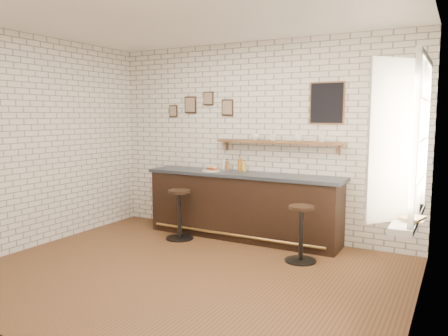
{
  "coord_description": "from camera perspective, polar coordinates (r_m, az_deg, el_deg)",
  "views": [
    {
      "loc": [
        2.81,
        -4.19,
        1.88
      ],
      "look_at": [
        0.03,
        0.9,
        1.18
      ],
      "focal_mm": 35.0,
      "sensor_mm": 36.0,
      "label": 1
    }
  ],
  "objects": [
    {
      "name": "ground",
      "position": [
        5.39,
        -4.99,
        -13.53
      ],
      "size": [
        5.0,
        5.0,
        0.0
      ],
      "primitive_type": "plane",
      "color": "brown",
      "rests_on": "ground"
    },
    {
      "name": "bar_counter",
      "position": [
        6.71,
        2.4,
        -4.9
      ],
      "size": [
        3.1,
        0.65,
        1.01
      ],
      "color": "black",
      "rests_on": "ground"
    },
    {
      "name": "sandwich_plate",
      "position": [
        6.83,
        -1.67,
        -0.36
      ],
      "size": [
        0.28,
        0.28,
        0.01
      ],
      "primitive_type": "cylinder",
      "color": "white",
      "rests_on": "bar_counter"
    },
    {
      "name": "ciabatta_sandwich",
      "position": [
        6.82,
        -1.6,
        -0.02
      ],
      "size": [
        0.22,
        0.15,
        0.07
      ],
      "color": "tan",
      "rests_on": "sandwich_plate"
    },
    {
      "name": "potato_chips",
      "position": [
        6.84,
        -1.83,
        -0.28
      ],
      "size": [
        0.25,
        0.18,
        0.0
      ],
      "color": "#DD9E4E",
      "rests_on": "sandwich_plate"
    },
    {
      "name": "bitters_bottle_brown",
      "position": [
        6.95,
        0.42,
        0.34
      ],
      "size": [
        0.06,
        0.06,
        0.18
      ],
      "color": "brown",
      "rests_on": "bar_counter"
    },
    {
      "name": "bitters_bottle_white",
      "position": [
        6.98,
        -0.02,
        0.45
      ],
      "size": [
        0.05,
        0.05,
        0.21
      ],
      "color": "silver",
      "rests_on": "bar_counter"
    },
    {
      "name": "bitters_bottle_amber",
      "position": [
        6.85,
        2.06,
        0.47
      ],
      "size": [
        0.06,
        0.06,
        0.25
      ],
      "color": "#A8671B",
      "rests_on": "bar_counter"
    },
    {
      "name": "condiment_bottle_yellow",
      "position": [
        6.82,
        2.64,
        0.18
      ],
      "size": [
        0.05,
        0.05,
        0.17
      ],
      "color": "gold",
      "rests_on": "bar_counter"
    },
    {
      "name": "bar_stool_left",
      "position": [
        6.7,
        -5.86,
        -5.85
      ],
      "size": [
        0.42,
        0.42,
        0.75
      ],
      "color": "black",
      "rests_on": "ground"
    },
    {
      "name": "bar_stool_right",
      "position": [
        5.75,
        10.03,
        -8.2
      ],
      "size": [
        0.41,
        0.41,
        0.73
      ],
      "color": "black",
      "rests_on": "ground"
    },
    {
      "name": "wall_shelf",
      "position": [
        6.57,
        7.07,
        3.35
      ],
      "size": [
        2.0,
        0.18,
        0.18
      ],
      "color": "brown",
      "rests_on": "ground"
    },
    {
      "name": "shelf_cup_a",
      "position": [
        6.71,
        4.1,
        4.06
      ],
      "size": [
        0.15,
        0.15,
        0.1
      ],
      "primitive_type": "imported",
      "rotation": [
        0.0,
        0.0,
        0.34
      ],
      "color": "white",
      "rests_on": "wall_shelf"
    },
    {
      "name": "shelf_cup_b",
      "position": [
        6.59,
        6.45,
        3.99
      ],
      "size": [
        0.13,
        0.13,
        0.1
      ],
      "primitive_type": "imported",
      "rotation": [
        0.0,
        0.0,
        1.29
      ],
      "color": "white",
      "rests_on": "wall_shelf"
    },
    {
      "name": "shelf_cup_c",
      "position": [
        6.45,
        9.68,
        3.87
      ],
      "size": [
        0.15,
        0.15,
        0.1
      ],
      "primitive_type": "imported",
      "rotation": [
        0.0,
        0.0,
        1.35
      ],
      "color": "white",
      "rests_on": "wall_shelf"
    },
    {
      "name": "shelf_cup_d",
      "position": [
        6.35,
        12.65,
        3.73
      ],
      "size": [
        0.12,
        0.12,
        0.09
      ],
      "primitive_type": "imported",
      "rotation": [
        0.0,
        0.0,
        0.33
      ],
      "color": "white",
      "rests_on": "wall_shelf"
    },
    {
      "name": "back_wall_decor",
      "position": [
        6.7,
        6.0,
        8.3
      ],
      "size": [
        2.96,
        0.02,
        0.56
      ],
      "color": "black",
      "rests_on": "ground"
    },
    {
      "name": "window_sill",
      "position": [
        4.62,
        22.99,
        -5.9
      ],
      "size": [
        0.2,
        1.35,
        0.06
      ],
      "color": "white",
      "rests_on": "ground"
    },
    {
      "name": "casement_window",
      "position": [
        4.52,
        22.9,
        3.46
      ],
      "size": [
        0.4,
        1.3,
        1.56
      ],
      "color": "white",
      "rests_on": "ground"
    },
    {
      "name": "book_lower",
      "position": [
        4.35,
        22.38,
        -6.08
      ],
      "size": [
        0.21,
        0.27,
        0.02
      ],
      "primitive_type": "imported",
      "rotation": [
        0.0,
        0.0,
        -0.1
      ],
      "color": "tan",
      "rests_on": "window_sill"
    },
    {
      "name": "book_upper",
      "position": [
        4.34,
        22.39,
        -5.83
      ],
      "size": [
        0.22,
        0.27,
        0.02
      ],
      "primitive_type": "imported",
      "rotation": [
        0.0,
        0.0,
        -0.26
      ],
      "color": "tan",
      "rests_on": "book_lower"
    }
  ]
}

